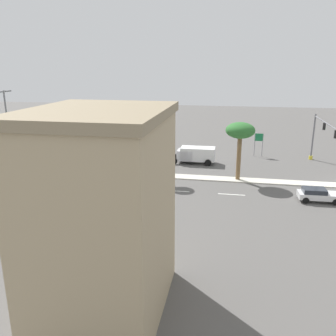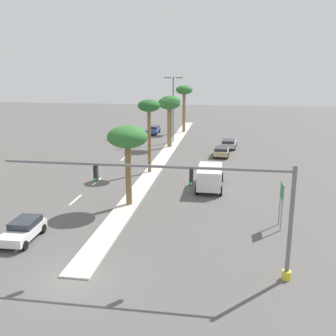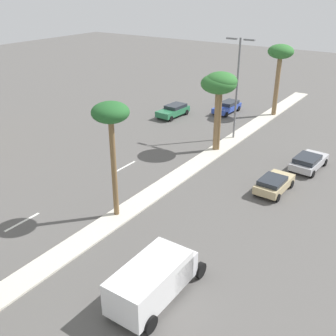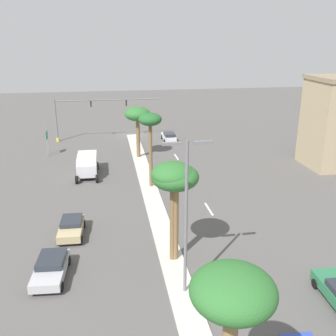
{
  "view_description": "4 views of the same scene",
  "coord_description": "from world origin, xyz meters",
  "px_view_note": "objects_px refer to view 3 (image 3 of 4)",
  "views": [
    {
      "loc": [
        -40.81,
        13.27,
        13.18
      ],
      "look_at": [
        -1.95,
        20.41,
        1.65
      ],
      "focal_mm": 37.8,
      "sensor_mm": 36.0,
      "label": 1
    },
    {
      "loc": [
        8.26,
        -18.82,
        11.61
      ],
      "look_at": [
        2.66,
        17.72,
        2.06
      ],
      "focal_mm": 42.03,
      "sensor_mm": 36.0,
      "label": 2
    },
    {
      "loc": [
        16.31,
        5.35,
        14.97
      ],
      "look_at": [
        2.38,
        25.76,
        3.39
      ],
      "focal_mm": 42.77,
      "sensor_mm": 36.0,
      "label": 3
    },
    {
      "loc": [
        4.25,
        61.81,
        15.68
      ],
      "look_at": [
        -1.95,
        24.46,
        2.51
      ],
      "focal_mm": 40.68,
      "sensor_mm": 36.0,
      "label": 4
    }
  ],
  "objects_px": {
    "palm_tree_mid": "(219,87)",
    "street_lamp_rear": "(237,82)",
    "palm_tree_inboard": "(280,56)",
    "box_truck": "(155,277)",
    "sedan_green_inboard": "(173,110)",
    "sedan_silver_rear": "(308,161)",
    "palm_tree_trailing": "(111,119)",
    "sedan_tan_right": "(274,183)",
    "palm_tree_rear": "(221,83)",
    "sedan_blue_outboard": "(227,107)"
  },
  "relations": [
    {
      "from": "palm_tree_mid",
      "to": "sedan_blue_outboard",
      "type": "bearing_deg",
      "value": 111.49
    },
    {
      "from": "palm_tree_inboard",
      "to": "box_truck",
      "type": "height_order",
      "value": "palm_tree_inboard"
    },
    {
      "from": "palm_tree_trailing",
      "to": "sedan_silver_rear",
      "type": "relative_size",
      "value": 1.81
    },
    {
      "from": "palm_tree_inboard",
      "to": "street_lamp_rear",
      "type": "xyz_separation_m",
      "value": [
        -0.56,
        -10.03,
        -1.16
      ]
    },
    {
      "from": "palm_tree_mid",
      "to": "sedan_blue_outboard",
      "type": "distance_m",
      "value": 13.78
    },
    {
      "from": "palm_tree_trailing",
      "to": "palm_tree_mid",
      "type": "relative_size",
      "value": 1.11
    },
    {
      "from": "palm_tree_rear",
      "to": "sedan_silver_rear",
      "type": "bearing_deg",
      "value": 4.51
    },
    {
      "from": "sedan_blue_outboard",
      "to": "sedan_tan_right",
      "type": "relative_size",
      "value": 1.15
    },
    {
      "from": "sedan_silver_rear",
      "to": "box_truck",
      "type": "relative_size",
      "value": 0.75
    },
    {
      "from": "palm_tree_mid",
      "to": "palm_tree_rear",
      "type": "height_order",
      "value": "palm_tree_rear"
    },
    {
      "from": "palm_tree_trailing",
      "to": "sedan_tan_right",
      "type": "xyz_separation_m",
      "value": [
        7.82,
        9.55,
        -6.4
      ]
    },
    {
      "from": "street_lamp_rear",
      "to": "sedan_silver_rear",
      "type": "bearing_deg",
      "value": -19.89
    },
    {
      "from": "street_lamp_rear",
      "to": "palm_tree_inboard",
      "type": "bearing_deg",
      "value": 86.8
    },
    {
      "from": "palm_tree_trailing",
      "to": "sedan_green_inboard",
      "type": "height_order",
      "value": "palm_tree_trailing"
    },
    {
      "from": "palm_tree_mid",
      "to": "street_lamp_rear",
      "type": "height_order",
      "value": "street_lamp_rear"
    },
    {
      "from": "palm_tree_inboard",
      "to": "sedan_silver_rear",
      "type": "relative_size",
      "value": 1.86
    },
    {
      "from": "palm_tree_trailing",
      "to": "box_truck",
      "type": "distance_m",
      "value": 10.38
    },
    {
      "from": "sedan_green_inboard",
      "to": "palm_tree_rear",
      "type": "bearing_deg",
      "value": -34.61
    },
    {
      "from": "sedan_green_inboard",
      "to": "box_truck",
      "type": "bearing_deg",
      "value": -58.08
    },
    {
      "from": "palm_tree_mid",
      "to": "palm_tree_inboard",
      "type": "bearing_deg",
      "value": 87.49
    },
    {
      "from": "palm_tree_inboard",
      "to": "palm_tree_mid",
      "type": "bearing_deg",
      "value": -92.51
    },
    {
      "from": "palm_tree_trailing",
      "to": "palm_tree_inboard",
      "type": "relative_size",
      "value": 0.97
    },
    {
      "from": "sedan_blue_outboard",
      "to": "sedan_tan_right",
      "type": "distance_m",
      "value": 20.83
    },
    {
      "from": "sedan_green_inboard",
      "to": "sedan_tan_right",
      "type": "relative_size",
      "value": 1.15
    },
    {
      "from": "palm_tree_mid",
      "to": "box_truck",
      "type": "distance_m",
      "value": 21.29
    },
    {
      "from": "palm_tree_inboard",
      "to": "sedan_silver_rear",
      "type": "distance_m",
      "value": 16.76
    },
    {
      "from": "sedan_blue_outboard",
      "to": "sedan_silver_rear",
      "type": "bearing_deg",
      "value": -39.43
    },
    {
      "from": "palm_tree_rear",
      "to": "street_lamp_rear",
      "type": "bearing_deg",
      "value": 91.98
    },
    {
      "from": "palm_tree_rear",
      "to": "street_lamp_rear",
      "type": "distance_m",
      "value": 3.87
    },
    {
      "from": "palm_tree_trailing",
      "to": "sedan_tan_right",
      "type": "height_order",
      "value": "palm_tree_trailing"
    },
    {
      "from": "palm_tree_mid",
      "to": "sedan_tan_right",
      "type": "height_order",
      "value": "palm_tree_mid"
    },
    {
      "from": "sedan_silver_rear",
      "to": "sedan_blue_outboard",
      "type": "bearing_deg",
      "value": 140.57
    },
    {
      "from": "street_lamp_rear",
      "to": "box_truck",
      "type": "height_order",
      "value": "street_lamp_rear"
    },
    {
      "from": "sedan_tan_right",
      "to": "box_truck",
      "type": "height_order",
      "value": "box_truck"
    },
    {
      "from": "palm_tree_trailing",
      "to": "street_lamp_rear",
      "type": "height_order",
      "value": "street_lamp_rear"
    },
    {
      "from": "palm_tree_rear",
      "to": "sedan_blue_outboard",
      "type": "distance_m",
      "value": 13.9
    },
    {
      "from": "sedan_blue_outboard",
      "to": "box_truck",
      "type": "height_order",
      "value": "box_truck"
    },
    {
      "from": "palm_tree_rear",
      "to": "palm_tree_mid",
      "type": "bearing_deg",
      "value": -157.37
    },
    {
      "from": "street_lamp_rear",
      "to": "box_truck",
      "type": "distance_m",
      "value": 24.84
    },
    {
      "from": "palm_tree_rear",
      "to": "palm_tree_inboard",
      "type": "bearing_deg",
      "value": 88.23
    },
    {
      "from": "sedan_green_inboard",
      "to": "box_truck",
      "type": "relative_size",
      "value": 0.78
    },
    {
      "from": "palm_tree_trailing",
      "to": "palm_tree_inboard",
      "type": "bearing_deg",
      "value": 88.7
    },
    {
      "from": "palm_tree_mid",
      "to": "sedan_silver_rear",
      "type": "bearing_deg",
      "value": 4.91
    },
    {
      "from": "sedan_blue_outboard",
      "to": "box_truck",
      "type": "xyz_separation_m",
      "value": [
        11.59,
        -31.24,
        0.54
      ]
    },
    {
      "from": "palm_tree_trailing",
      "to": "sedan_silver_rear",
      "type": "bearing_deg",
      "value": 60.11
    },
    {
      "from": "sedan_green_inboard",
      "to": "sedan_silver_rear",
      "type": "bearing_deg",
      "value": -18.03
    },
    {
      "from": "palm_tree_trailing",
      "to": "box_truck",
      "type": "bearing_deg",
      "value": -35.4
    },
    {
      "from": "street_lamp_rear",
      "to": "palm_tree_mid",
      "type": "bearing_deg",
      "value": -90.72
    },
    {
      "from": "palm_tree_trailing",
      "to": "palm_tree_rear",
      "type": "height_order",
      "value": "palm_tree_trailing"
    },
    {
      "from": "palm_tree_trailing",
      "to": "sedan_tan_right",
      "type": "distance_m",
      "value": 13.9
    }
  ]
}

